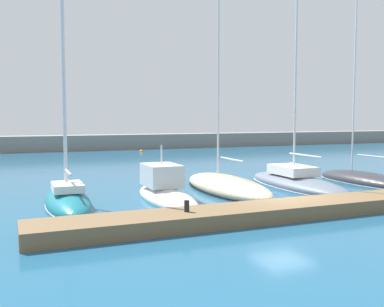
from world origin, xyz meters
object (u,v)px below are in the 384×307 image
(motorboat_ivory_second, at_px, (165,192))
(dock_bollard, at_px, (187,206))
(mooring_buoy_orange, at_px, (142,152))
(sailboat_teal_nearest, at_px, (68,201))
(sailboat_charcoal_fifth, at_px, (364,180))
(mooring_buoy_yellow, at_px, (291,166))
(sailboat_sand_third, at_px, (226,186))
(sailboat_slate_fourth, at_px, (296,182))

(motorboat_ivory_second, xyz_separation_m, dock_bollard, (-1.03, -5.43, 0.39))
(motorboat_ivory_second, height_order, dock_bollard, motorboat_ivory_second)
(motorboat_ivory_second, distance_m, mooring_buoy_orange, 32.13)
(sailboat_teal_nearest, relative_size, sailboat_charcoal_fifth, 0.83)
(mooring_buoy_yellow, distance_m, dock_bollard, 22.58)
(motorboat_ivory_second, distance_m, sailboat_charcoal_fifth, 13.66)
(sailboat_sand_third, height_order, mooring_buoy_yellow, sailboat_sand_third)
(sailboat_teal_nearest, height_order, sailboat_slate_fourth, sailboat_slate_fourth)
(motorboat_ivory_second, height_order, sailboat_slate_fourth, sailboat_slate_fourth)
(sailboat_sand_third, relative_size, mooring_buoy_orange, 37.36)
(mooring_buoy_yellow, xyz_separation_m, mooring_buoy_orange, (-7.22, 20.74, 0.00))
(sailboat_slate_fourth, bearing_deg, motorboat_ivory_second, 99.30)
(sailboat_charcoal_fifth, relative_size, mooring_buoy_yellow, 18.03)
(mooring_buoy_yellow, bearing_deg, mooring_buoy_orange, 109.20)
(sailboat_charcoal_fifth, height_order, dock_bollard, sailboat_charcoal_fifth)
(sailboat_charcoal_fifth, relative_size, dock_bollard, 29.04)
(sailboat_slate_fourth, xyz_separation_m, dock_bollard, (-9.75, -6.53, 0.51))
(sailboat_teal_nearest, relative_size, dock_bollard, 24.11)
(sailboat_sand_third, distance_m, dock_bollard, 8.50)
(sailboat_sand_third, bearing_deg, mooring_buoy_yellow, -48.79)
(mooring_buoy_orange, bearing_deg, motorboat_ivory_second, -104.06)
(sailboat_sand_third, height_order, sailboat_slate_fourth, sailboat_sand_third)
(motorboat_ivory_second, bearing_deg, sailboat_sand_third, -71.97)
(dock_bollard, bearing_deg, sailboat_slate_fourth, 33.82)
(sailboat_charcoal_fifth, bearing_deg, mooring_buoy_orange, 10.09)
(mooring_buoy_yellow, height_order, mooring_buoy_orange, mooring_buoy_yellow)
(motorboat_ivory_second, xyz_separation_m, sailboat_slate_fourth, (8.72, 1.10, -0.11))
(sailboat_slate_fourth, xyz_separation_m, sailboat_charcoal_fifth, (4.92, -0.43, -0.14))
(sailboat_teal_nearest, relative_size, mooring_buoy_orange, 20.58)
(sailboat_slate_fourth, bearing_deg, sailboat_charcoal_fifth, -92.80)
(sailboat_slate_fourth, bearing_deg, mooring_buoy_orange, 3.87)
(sailboat_teal_nearest, distance_m, sailboat_sand_third, 8.90)
(mooring_buoy_yellow, height_order, dock_bollard, dock_bollard)
(sailboat_slate_fourth, distance_m, mooring_buoy_orange, 30.09)
(sailboat_teal_nearest, height_order, sailboat_charcoal_fifth, sailboat_charcoal_fifth)
(sailboat_slate_fourth, height_order, sailboat_charcoal_fifth, sailboat_slate_fourth)
(sailboat_sand_third, bearing_deg, sailboat_slate_fourth, -91.31)
(sailboat_teal_nearest, relative_size, sailboat_sand_third, 0.55)
(sailboat_teal_nearest, xyz_separation_m, sailboat_charcoal_fifth, (18.37, 0.34, -0.09))
(sailboat_teal_nearest, distance_m, motorboat_ivory_second, 4.74)
(sailboat_sand_third, xyz_separation_m, mooring_buoy_orange, (3.69, 29.86, -0.31))
(sailboat_teal_nearest, bearing_deg, sailboat_slate_fourth, -85.69)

